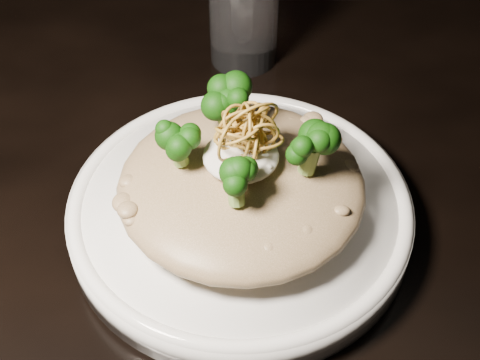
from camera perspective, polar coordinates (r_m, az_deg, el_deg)
name	(u,v)px	position (r m, az deg, el deg)	size (l,w,h in m)	color
table	(222,278)	(0.65, -1.53, -8.37)	(1.10, 0.80, 0.75)	black
plate	(240,213)	(0.57, 0.00, -2.79)	(0.29, 0.29, 0.03)	white
risotto	(241,185)	(0.54, 0.10, -0.42)	(0.20, 0.20, 0.04)	brown
broccoli	(246,137)	(0.51, 0.47, 3.68)	(0.14, 0.14, 0.05)	black
cheese	(241,156)	(0.52, 0.08, 2.05)	(0.06, 0.06, 0.02)	silver
shallots	(246,128)	(0.51, 0.52, 4.46)	(0.05, 0.05, 0.03)	brown
drinking_glass	(244,7)	(0.73, 0.33, 14.52)	(0.07, 0.07, 0.13)	white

